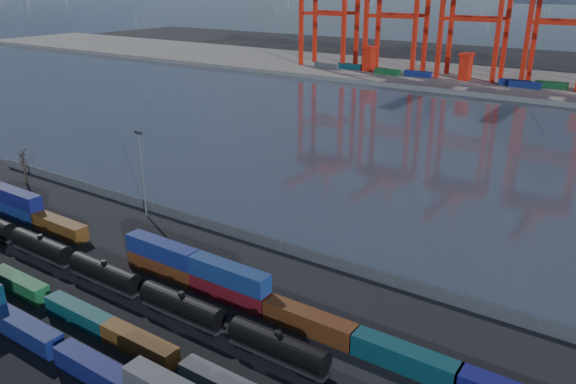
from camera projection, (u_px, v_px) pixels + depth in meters
The scene contains 12 objects.
ground at pixel (155, 335), 71.16m from camera, with size 700.00×700.00×0.00m, color black.
harbor_water at pixel (443, 145), 152.27m from camera, with size 700.00×700.00×0.00m, color #2A313D.
far_quay at pixel (531, 84), 233.02m from camera, with size 700.00×70.00×2.00m, color #514F4C.
container_row_south at pixel (97, 365), 62.31m from camera, with size 139.60×2.49×5.31m.
container_row_mid at pixel (105, 324), 70.42m from camera, with size 140.67×2.32×4.95m.
container_row_north at pixel (213, 281), 79.78m from camera, with size 142.25×2.61×5.57m.
tanker_string at pixel (72, 259), 85.98m from camera, with size 90.97×2.89×4.14m.
waterfront_fence at pixel (281, 246), 92.43m from camera, with size 160.12×0.12×2.20m.
bare_tree at pixel (24, 166), 121.85m from camera, with size 2.10×2.10×8.19m.
yard_light_mast at pixel (142, 169), 103.69m from camera, with size 1.60×0.40×16.60m.
quay_containers at pixel (495, 81), 226.74m from camera, with size 172.58×10.99×2.60m.
straddle_carriers at pixel (522, 70), 224.17m from camera, with size 140.00×7.00×11.10m.
Camera 1 is at (47.68, -40.11, 42.41)m, focal length 35.00 mm.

